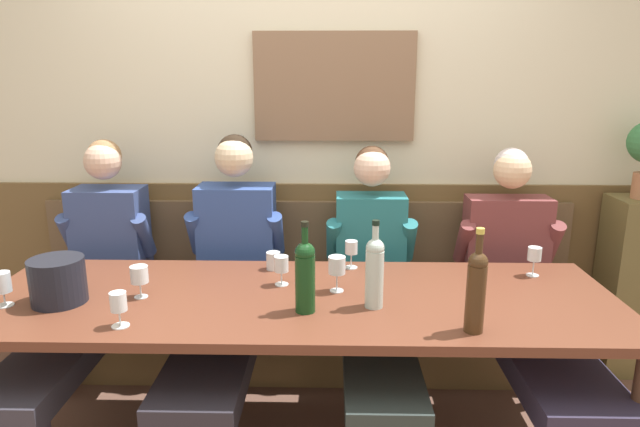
{
  "coord_description": "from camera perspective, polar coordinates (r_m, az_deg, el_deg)",
  "views": [
    {
      "loc": [
        0.14,
        -2.05,
        1.64
      ],
      "look_at": [
        0.09,
        0.44,
        1.01
      ],
      "focal_mm": 30.94,
      "sensor_mm": 36.0,
      "label": 1
    }
  ],
  "objects": [
    {
      "name": "room_wall_back",
      "position": [
        3.15,
        -1.29,
        9.84
      ],
      "size": [
        6.8,
        0.12,
        2.8
      ],
      "color": "beige",
      "rests_on": "ground"
    },
    {
      "name": "wood_wainscot_panel",
      "position": [
        3.29,
        -1.28,
        -5.82
      ],
      "size": [
        6.8,
        0.03,
        1.03
      ],
      "primitive_type": "cube",
      "color": "brown",
      "rests_on": "ground"
    },
    {
      "name": "wall_bench",
      "position": [
        3.18,
        -1.43,
        -11.11
      ],
      "size": [
        3.0,
        0.42,
        0.94
      ],
      "color": "brown",
      "rests_on": "ground"
    },
    {
      "name": "dining_table",
      "position": [
        2.4,
        -2.28,
        -9.91
      ],
      "size": [
        2.7,
        0.88,
        0.73
      ],
      "color": "brown",
      "rests_on": "ground"
    },
    {
      "name": "person_center_right_seat",
      "position": [
        2.97,
        -22.98,
        -6.77
      ],
      "size": [
        0.48,
        1.31,
        1.31
      ],
      "color": "#342E3E",
      "rests_on": "ground"
    },
    {
      "name": "person_right_seat",
      "position": [
        2.76,
        -9.6,
        -7.15
      ],
      "size": [
        0.51,
        1.3,
        1.34
      ],
      "color": "#27303F",
      "rests_on": "ground"
    },
    {
      "name": "person_left_seat",
      "position": [
        2.7,
        5.66,
        -8.16
      ],
      "size": [
        0.47,
        1.29,
        1.28
      ],
      "color": "#2F2434",
      "rests_on": "ground"
    },
    {
      "name": "person_center_left_seat",
      "position": [
        2.84,
        20.68,
        -8.42
      ],
      "size": [
        0.54,
        1.29,
        1.27
      ],
      "color": "#373235",
      "rests_on": "ground"
    },
    {
      "name": "ice_bucket",
      "position": [
        2.51,
        -25.48,
        -6.29
      ],
      "size": [
        0.22,
        0.22,
        0.19
      ],
      "primitive_type": "cylinder",
      "color": "black",
      "rests_on": "dining_table"
    },
    {
      "name": "wine_bottle_clear_water",
      "position": [
        2.21,
        5.67,
        -5.85
      ],
      "size": [
        0.07,
        0.07,
        0.36
      ],
      "color": "#B4C8C0",
      "rests_on": "dining_table"
    },
    {
      "name": "wine_bottle_amber_mid",
      "position": [
        2.07,
        15.84,
        -7.48
      ],
      "size": [
        0.07,
        0.07,
        0.39
      ],
      "color": "#402915",
      "rests_on": "dining_table"
    },
    {
      "name": "wine_bottle_green_tall",
      "position": [
        2.16,
        -1.55,
        -6.3
      ],
      "size": [
        0.08,
        0.08,
        0.37
      ],
      "color": "#123A17",
      "rests_on": "dining_table"
    },
    {
      "name": "wine_glass_mid_right",
      "position": [
        2.19,
        -20.12,
        -8.78
      ],
      "size": [
        0.07,
        0.07,
        0.14
      ],
      "color": "silver",
      "rests_on": "dining_table"
    },
    {
      "name": "wine_glass_near_bucket",
      "position": [
        2.45,
        -4.02,
        -5.32
      ],
      "size": [
        0.06,
        0.06,
        0.13
      ],
      "color": "silver",
      "rests_on": "dining_table"
    },
    {
      "name": "wine_glass_center_rear",
      "position": [
        2.66,
        3.26,
        -3.66
      ],
      "size": [
        0.06,
        0.06,
        0.14
      ],
      "color": "silver",
      "rests_on": "dining_table"
    },
    {
      "name": "wine_glass_by_bottle",
      "position": [
        2.44,
        -18.18,
        -6.17
      ],
      "size": [
        0.07,
        0.07,
        0.14
      ],
      "color": "silver",
      "rests_on": "dining_table"
    },
    {
      "name": "wine_glass_mid_left",
      "position": [
        2.68,
        -24.59,
        -4.71
      ],
      "size": [
        0.07,
        0.07,
        0.14
      ],
      "color": "silver",
      "rests_on": "dining_table"
    },
    {
      "name": "wine_glass_left_end",
      "position": [
        2.37,
        1.76,
        -5.45
      ],
      "size": [
        0.07,
        0.07,
        0.16
      ],
      "color": "silver",
      "rests_on": "dining_table"
    },
    {
      "name": "wine_glass_center_front",
      "position": [
        2.74,
        21.3,
        -4.09
      ],
      "size": [
        0.06,
        0.06,
        0.14
      ],
      "color": "silver",
      "rests_on": "dining_table"
    },
    {
      "name": "wine_glass_right_end",
      "position": [
        2.57,
        -30.02,
        -6.26
      ],
      "size": [
        0.07,
        0.07,
        0.14
      ],
      "color": "silver",
      "rests_on": "dining_table"
    },
    {
      "name": "water_tumbler_right",
      "position": [
        2.67,
        -4.85,
        -4.89
      ],
      "size": [
        0.07,
        0.07,
        0.09
      ],
      "primitive_type": "cylinder",
      "color": "silver",
      "rests_on": "dining_table"
    },
    {
      "name": "corner_pedestal",
      "position": [
        3.54,
        29.33,
        -6.55
      ],
      "size": [
        0.28,
        0.28,
        1.0
      ],
      "primitive_type": "cube",
      "color": "brown",
      "rests_on": "ground"
    }
  ]
}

